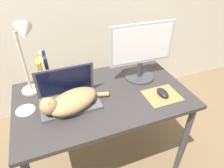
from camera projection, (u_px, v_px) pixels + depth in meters
desk at (103, 104)px, 1.45m from camera, size 1.20×0.71×0.74m
laptop at (69, 97)px, 1.30m from camera, size 0.38×0.23×0.24m
cat at (70, 102)px, 1.24m from camera, size 0.46×0.30×0.14m
external_monitor at (142, 50)px, 1.45m from camera, size 0.49×0.23×0.43m
mousepad at (162, 95)px, 1.39m from camera, size 0.24×0.20×0.00m
computer_mouse at (163, 93)px, 1.38m from camera, size 0.06×0.11×0.04m
book_row at (45, 72)px, 1.41m from camera, size 0.08×0.16×0.26m
desk_lamp at (25, 47)px, 1.22m from camera, size 0.17×0.17×0.51m
cd_disc at (25, 110)px, 1.26m from camera, size 0.12×0.12×0.00m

